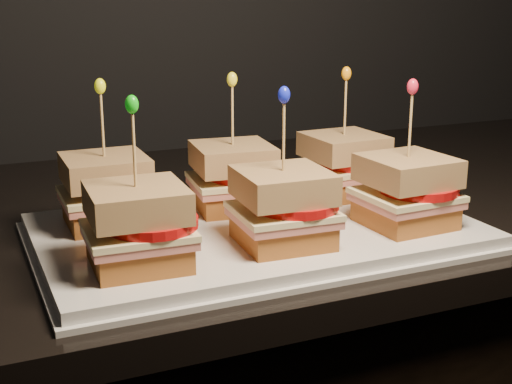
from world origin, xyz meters
name	(u,v)px	position (x,y,z in m)	size (l,w,h in m)	color
platter	(256,232)	(0.49, 1.51, 0.94)	(0.47, 0.29, 0.02)	silver
platter_rim	(256,237)	(0.49, 1.51, 0.94)	(0.48, 0.30, 0.01)	silver
sandwich_0_bread_bot	(108,214)	(0.34, 1.58, 0.97)	(0.09, 0.09, 0.02)	brown
sandwich_0_ham	(107,200)	(0.34, 1.58, 0.98)	(0.09, 0.09, 0.01)	#B9625D
sandwich_0_cheese	(106,194)	(0.34, 1.58, 0.99)	(0.10, 0.09, 0.01)	beige
sandwich_0_tomato	(118,187)	(0.35, 1.57, 1.00)	(0.09, 0.09, 0.01)	#BB0F0F
sandwich_0_bread_top	(105,170)	(0.34, 1.58, 1.01)	(0.09, 0.09, 0.03)	brown
sandwich_0_pick	(103,129)	(0.34, 1.58, 1.06)	(0.00, 0.00, 0.09)	tan
sandwich_0_frill	(100,86)	(0.34, 1.58, 1.10)	(0.01, 0.01, 0.02)	#EBF414
sandwich_1_bread_bot	(233,198)	(0.49, 1.58, 0.97)	(0.09, 0.09, 0.02)	brown
sandwich_1_ham	(233,185)	(0.49, 1.58, 0.98)	(0.09, 0.09, 0.01)	#B9625D
sandwich_1_cheese	(233,180)	(0.49, 1.58, 0.99)	(0.10, 0.09, 0.01)	beige
sandwich_1_tomato	(244,173)	(0.50, 1.57, 1.00)	(0.09, 0.09, 0.01)	#BB0F0F
sandwich_1_bread_top	(233,157)	(0.49, 1.58, 1.01)	(0.09, 0.09, 0.03)	brown
sandwich_1_pick	(232,119)	(0.49, 1.58, 1.06)	(0.00, 0.00, 0.09)	tan
sandwich_1_frill	(232,79)	(0.49, 1.58, 1.10)	(0.01, 0.01, 0.02)	yellow
sandwich_2_bread_bot	(343,185)	(0.63, 1.58, 0.97)	(0.09, 0.09, 0.02)	brown
sandwich_2_ham	(343,173)	(0.63, 1.58, 0.98)	(0.09, 0.09, 0.01)	#B9625D
sandwich_2_cheese	(343,167)	(0.63, 1.58, 0.99)	(0.10, 0.09, 0.01)	beige
sandwich_2_tomato	(354,162)	(0.65, 1.57, 1.00)	(0.09, 0.09, 0.01)	#BB0F0F
sandwich_2_bread_top	(344,146)	(0.63, 1.58, 1.01)	(0.09, 0.09, 0.03)	brown
sandwich_2_pick	(345,110)	(0.63, 1.58, 1.06)	(0.00, 0.00, 0.09)	tan
sandwich_2_frill	(346,73)	(0.63, 1.58, 1.10)	(0.01, 0.01, 0.02)	orange
sandwich_3_bread_bot	(139,253)	(0.34, 1.45, 0.97)	(0.09, 0.09, 0.02)	brown
sandwich_3_ham	(138,237)	(0.34, 1.45, 0.98)	(0.09, 0.09, 0.01)	#B9625D
sandwich_3_cheese	(138,230)	(0.34, 1.45, 0.99)	(0.10, 0.09, 0.01)	beige
sandwich_3_tomato	(152,223)	(0.35, 1.44, 1.00)	(0.09, 0.09, 0.01)	#BB0F0F
sandwich_3_bread_top	(137,202)	(0.34, 1.45, 1.01)	(0.09, 0.09, 0.03)	brown
sandwich_3_pick	(134,154)	(0.34, 1.45, 1.06)	(0.00, 0.00, 0.09)	tan
sandwich_3_frill	(132,104)	(0.34, 1.45, 1.10)	(0.01, 0.01, 0.02)	#11B213
sandwich_4_bread_bot	(283,232)	(0.49, 1.45, 0.97)	(0.09, 0.09, 0.02)	brown
sandwich_4_ham	(283,217)	(0.49, 1.45, 0.98)	(0.09, 0.09, 0.01)	#B9625D
sandwich_4_cheese	(283,211)	(0.49, 1.45, 0.99)	(0.10, 0.09, 0.01)	beige
sandwich_4_tomato	(296,204)	(0.50, 1.44, 1.00)	(0.09, 0.09, 0.01)	#BB0F0F
sandwich_4_bread_top	(283,185)	(0.49, 1.45, 1.01)	(0.09, 0.09, 0.03)	brown
sandwich_4_pick	(284,141)	(0.49, 1.45, 1.06)	(0.00, 0.00, 0.09)	tan
sandwich_4_frill	(284,95)	(0.49, 1.45, 1.10)	(0.01, 0.01, 0.02)	#1623D8
sandwich_5_bread_bot	(405,215)	(0.63, 1.45, 0.97)	(0.09, 0.09, 0.02)	brown
sandwich_5_ham	(406,201)	(0.63, 1.45, 0.98)	(0.09, 0.09, 0.01)	#B9625D
sandwich_5_cheese	(406,194)	(0.63, 1.45, 0.99)	(0.10, 0.09, 0.01)	beige
sandwich_5_tomato	(419,188)	(0.65, 1.44, 1.00)	(0.09, 0.09, 0.01)	#BB0F0F
sandwich_5_bread_top	(408,170)	(0.63, 1.45, 1.01)	(0.09, 0.09, 0.03)	brown
sandwich_5_pick	(410,129)	(0.63, 1.45, 1.06)	(0.00, 0.00, 0.09)	tan
sandwich_5_frill	(413,87)	(0.63, 1.45, 1.10)	(0.01, 0.01, 0.02)	#E8233E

